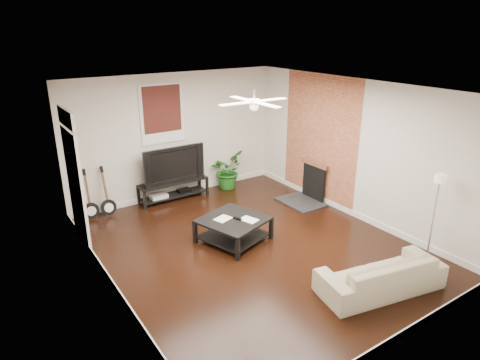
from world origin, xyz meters
name	(u,v)px	position (x,y,z in m)	size (l,w,h in m)	color
room	(253,173)	(0.00, 0.00, 1.40)	(5.01, 6.01, 2.81)	black
brick_accent	(319,139)	(2.49, 1.00, 1.40)	(0.02, 2.20, 2.80)	#AC5A37
fireplace	(307,182)	(2.20, 1.00, 0.46)	(0.80, 1.10, 0.92)	black
window_back	(162,114)	(-0.30, 2.97, 1.95)	(1.00, 0.06, 1.30)	#36130E
door_left	(75,177)	(-2.46, 1.90, 1.25)	(0.08, 1.00, 2.50)	white
tv_stand	(174,190)	(-0.22, 2.78, 0.22)	(1.59, 0.42, 0.44)	black
tv	(172,163)	(-0.22, 2.80, 0.85)	(1.42, 0.19, 0.82)	black
coffee_table	(233,230)	(-0.17, 0.37, 0.22)	(1.06, 1.06, 0.44)	black
sofa	(381,273)	(0.82, -2.14, 0.28)	(1.90, 0.74, 0.56)	#C0AD90
floor_lamp	(433,219)	(2.17, -2.04, 0.78)	(0.26, 0.26, 1.55)	silver
potted_plant	(227,170)	(1.18, 2.74, 0.44)	(0.80, 0.69, 0.89)	#1E611B
guitar_left	(89,195)	(-2.08, 2.75, 0.53)	(0.33, 0.23, 1.06)	black
guitar_right	(107,192)	(-1.73, 2.72, 0.53)	(0.33, 0.23, 1.06)	black
ceiling_fan	(254,102)	(0.00, 0.00, 2.60)	(1.24, 1.24, 0.32)	white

